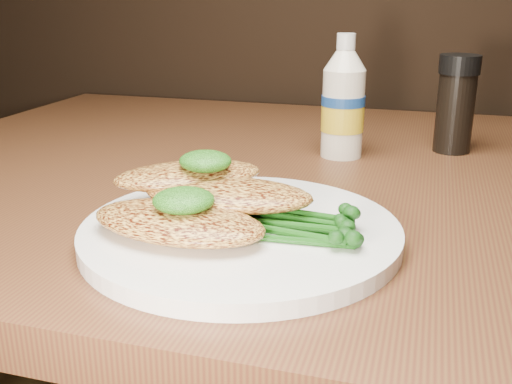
% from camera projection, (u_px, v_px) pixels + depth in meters
% --- Properties ---
extents(plate, '(0.27, 0.27, 0.01)m').
position_uv_depth(plate, '(241.00, 232.00, 0.51)').
color(plate, white).
rests_on(plate, dining_table).
extents(chicken_front, '(0.16, 0.10, 0.02)m').
position_uv_depth(chicken_front, '(178.00, 222.00, 0.48)').
color(chicken_front, '#EAAE4A').
rests_on(chicken_front, plate).
extents(chicken_mid, '(0.16, 0.08, 0.02)m').
position_uv_depth(chicken_mid, '(228.00, 194.00, 0.52)').
color(chicken_mid, '#EAAE4A').
rests_on(chicken_mid, plate).
extents(chicken_back, '(0.15, 0.13, 0.02)m').
position_uv_depth(chicken_back, '(188.00, 175.00, 0.55)').
color(chicken_back, '#EAAE4A').
rests_on(chicken_back, plate).
extents(pesto_front, '(0.06, 0.06, 0.02)m').
position_uv_depth(pesto_front, '(184.00, 200.00, 0.48)').
color(pesto_front, black).
rests_on(pesto_front, chicken_front).
extents(pesto_back, '(0.05, 0.05, 0.02)m').
position_uv_depth(pesto_back, '(205.00, 161.00, 0.54)').
color(pesto_back, black).
rests_on(pesto_back, chicken_back).
extents(broccolini_bundle, '(0.16, 0.13, 0.02)m').
position_uv_depth(broccolini_bundle, '(290.00, 220.00, 0.49)').
color(broccolini_bundle, '#154D10').
rests_on(broccolini_bundle, plate).
extents(mayo_bottle, '(0.07, 0.07, 0.15)m').
position_uv_depth(mayo_bottle, '(344.00, 97.00, 0.75)').
color(mayo_bottle, '#EDE1C9').
rests_on(mayo_bottle, dining_table).
extents(pepper_grinder, '(0.06, 0.06, 0.13)m').
position_uv_depth(pepper_grinder, '(456.00, 104.00, 0.77)').
color(pepper_grinder, black).
rests_on(pepper_grinder, dining_table).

